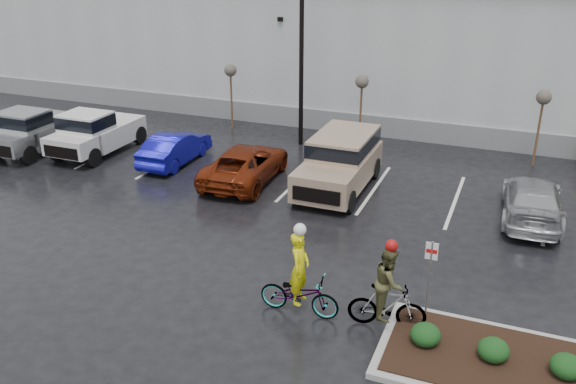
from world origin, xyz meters
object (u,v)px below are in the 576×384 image
at_px(suv_tan, 339,164).
at_px(cyclist_olive, 388,296).
at_px(lamppost, 302,17).
at_px(sapling_east, 543,101).
at_px(pickup_silver, 40,128).
at_px(cyclist_hivis, 299,287).
at_px(sapling_west, 231,74).
at_px(car_blue, 175,148).
at_px(car_far_silver, 532,200).
at_px(fire_lane_sign, 430,271).
at_px(sapling_mid, 362,85).
at_px(car_red, 245,164).
at_px(pickup_white, 101,130).

height_order(suv_tan, cyclist_olive, cyclist_olive).
distance_m(lamppost, suv_tan, 7.25).
relative_size(lamppost, sapling_east, 2.88).
xyz_separation_m(pickup_silver, cyclist_hivis, (15.31, -7.77, -0.21)).
bearing_deg(sapling_west, pickup_silver, -137.90).
bearing_deg(car_blue, car_far_silver, 177.97).
distance_m(fire_lane_sign, pickup_silver, 19.60).
relative_size(car_far_silver, cyclist_hivis, 1.86).
height_order(sapling_west, fire_lane_sign, sapling_west).
bearing_deg(car_far_silver, fire_lane_sign, 69.96).
bearing_deg(lamppost, pickup_silver, -155.01).
xyz_separation_m(lamppost, sapling_mid, (2.50, 1.00, -2.96)).
xyz_separation_m(car_blue, car_red, (3.60, -0.72, 0.02)).
height_order(suv_tan, cyclist_hivis, cyclist_hivis).
distance_m(pickup_silver, cyclist_olive, 19.05).
xyz_separation_m(pickup_white, suv_tan, (11.07, -0.38, 0.05)).
relative_size(sapling_mid, cyclist_hivis, 1.27).
relative_size(sapling_west, sapling_east, 1.00).
bearing_deg(cyclist_olive, cyclist_hivis, 87.13).
relative_size(sapling_east, car_red, 0.65).
distance_m(car_red, suv_tan, 3.68).
distance_m(sapling_mid, suv_tan, 5.83).
bearing_deg(car_red, cyclist_hivis, 120.74).
relative_size(car_blue, car_red, 0.81).
bearing_deg(sapling_west, fire_lane_sign, -47.33).
height_order(sapling_west, car_red, sapling_west).
distance_m(fire_lane_sign, car_far_silver, 7.65).
bearing_deg(lamppost, sapling_west, 165.96).
bearing_deg(cyclist_hivis, pickup_silver, 61.86).
distance_m(sapling_mid, car_red, 6.97).
height_order(sapling_west, cyclist_olive, sapling_west).
height_order(sapling_east, cyclist_hivis, sapling_east).
distance_m(pickup_silver, car_blue, 6.57).
height_order(pickup_silver, car_blue, pickup_silver).
bearing_deg(lamppost, cyclist_olive, -60.79).
relative_size(sapling_east, car_far_silver, 0.68).
height_order(cyclist_hivis, cyclist_olive, cyclist_hivis).
height_order(lamppost, pickup_white, lamppost).
distance_m(fire_lane_sign, suv_tan, 8.60).
distance_m(lamppost, car_red, 7.08).
relative_size(lamppost, car_far_silver, 1.97).
height_order(car_red, car_far_silver, car_red).
distance_m(sapling_east, cyclist_olive, 13.91).
bearing_deg(car_blue, cyclist_olive, 142.30).
distance_m(sapling_west, car_blue, 5.66).
relative_size(lamppost, pickup_silver, 1.77).
bearing_deg(suv_tan, cyclist_hivis, -79.31).
height_order(sapling_mid, pickup_white, sapling_mid).
bearing_deg(car_red, lamppost, -97.86).
relative_size(suv_tan, cyclist_olive, 2.13).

